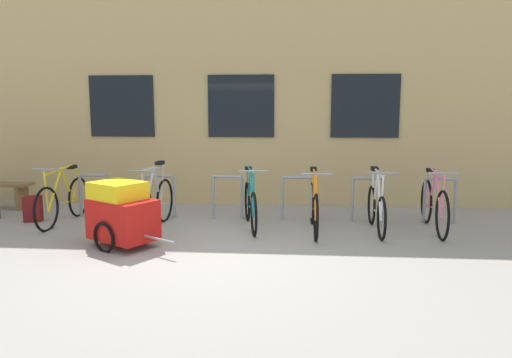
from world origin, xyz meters
name	(u,v)px	position (x,y,z in m)	size (l,w,h in m)	color
ground_plane	(216,251)	(0.00, 0.00, 0.00)	(42.00, 42.00, 0.00)	#9E998E
storefront_building	(255,67)	(0.00, 6.44, 2.99)	(28.00, 6.53, 5.98)	tan
bike_rack	(262,193)	(0.50, 1.90, 0.47)	(6.55, 0.05, 0.78)	gray
bicycle_teal	(250,204)	(0.35, 1.38, 0.38)	(0.49, 1.71, 1.02)	black
bicycle_silver	(154,203)	(-1.20, 1.21, 0.40)	(0.44, 1.71, 1.08)	black
bicycle_white	(376,208)	(2.35, 1.29, 0.37)	(0.44, 1.66, 1.02)	black
bicycle_yellow	(63,200)	(-2.83, 1.43, 0.39)	(0.44, 1.79, 1.01)	black
bicycle_pink	(434,205)	(3.26, 1.41, 0.40)	(0.44, 1.85, 1.02)	black
bicycle_orange	(314,207)	(1.37, 1.21, 0.39)	(0.44, 1.79, 1.01)	black
bike_trailer	(122,213)	(-1.35, 0.16, 0.47)	(1.40, 1.03, 0.93)	red
backpack	(33,209)	(-3.40, 1.47, 0.22)	(0.28, 0.20, 0.44)	maroon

